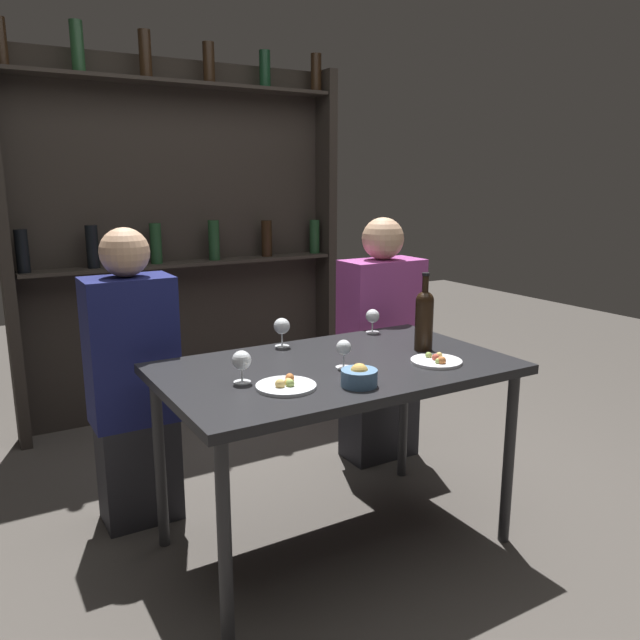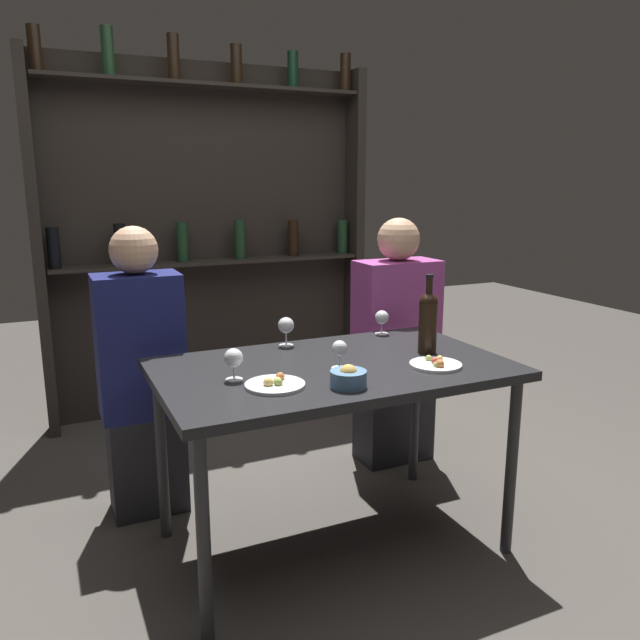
{
  "view_description": "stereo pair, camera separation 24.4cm",
  "coord_description": "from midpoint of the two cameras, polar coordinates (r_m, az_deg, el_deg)",
  "views": [
    {
      "loc": [
        -1.21,
        -1.94,
        1.44
      ],
      "look_at": [
        0.0,
        0.12,
        0.91
      ],
      "focal_mm": 35.0,
      "sensor_mm": 36.0,
      "label": 1
    },
    {
      "loc": [
        -0.99,
        -2.05,
        1.44
      ],
      "look_at": [
        0.0,
        0.12,
        0.91
      ],
      "focal_mm": 35.0,
      "sensor_mm": 36.0,
      "label": 2
    }
  ],
  "objects": [
    {
      "name": "food_plate_1",
      "position": [
        2.12,
        -6.44,
        -6.02
      ],
      "size": [
        0.21,
        0.21,
        0.04
      ],
      "color": "silver",
      "rests_on": "dining_table"
    },
    {
      "name": "wine_rack_wall",
      "position": [
        3.93,
        -14.25,
        7.83
      ],
      "size": [
        2.02,
        0.21,
        2.25
      ],
      "color": "#28231E",
      "rests_on": "ground_plane"
    },
    {
      "name": "wine_bottle",
      "position": [
        2.56,
        6.84,
        0.22
      ],
      "size": [
        0.07,
        0.07,
        0.32
      ],
      "color": "black",
      "rests_on": "dining_table"
    },
    {
      "name": "dining_table",
      "position": [
        2.4,
        -1.47,
        -5.63
      ],
      "size": [
        1.33,
        0.8,
        0.76
      ],
      "color": "black",
      "rests_on": "ground_plane"
    },
    {
      "name": "food_plate_0",
      "position": [
        2.41,
        7.78,
        -3.76
      ],
      "size": [
        0.2,
        0.2,
        0.04
      ],
      "color": "white",
      "rests_on": "dining_table"
    },
    {
      "name": "wine_glass_0",
      "position": [
        2.62,
        -6.18,
        -0.68
      ],
      "size": [
        0.07,
        0.07,
        0.12
      ],
      "color": "silver",
      "rests_on": "dining_table"
    },
    {
      "name": "wine_glass_2",
      "position": [
        2.85,
        2.4,
        0.25
      ],
      "size": [
        0.06,
        0.06,
        0.11
      ],
      "color": "silver",
      "rests_on": "dining_table"
    },
    {
      "name": "seated_person_left",
      "position": [
        2.76,
        -19.14,
        -5.82
      ],
      "size": [
        0.35,
        0.22,
        1.26
      ],
      "color": "#26262B",
      "rests_on": "ground_plane"
    },
    {
      "name": "snack_bowl",
      "position": [
        2.12,
        0.31,
        -5.25
      ],
      "size": [
        0.13,
        0.13,
        0.08
      ],
      "color": "#4C7299",
      "rests_on": "dining_table"
    },
    {
      "name": "wine_glass_1",
      "position": [
        2.18,
        -10.39,
        -3.78
      ],
      "size": [
        0.07,
        0.07,
        0.11
      ],
      "color": "silver",
      "rests_on": "dining_table"
    },
    {
      "name": "ground_plane",
      "position": [
        2.69,
        -1.39,
        -19.69
      ],
      "size": [
        10.0,
        10.0,
        0.0
      ],
      "primitive_type": "plane",
      "color": "#47423D"
    },
    {
      "name": "wine_glass_3",
      "position": [
        2.31,
        -0.93,
        -2.72
      ],
      "size": [
        0.06,
        0.06,
        0.11
      ],
      "color": "silver",
      "rests_on": "dining_table"
    },
    {
      "name": "seated_person_right",
      "position": [
        3.23,
        3.41,
        -2.52
      ],
      "size": [
        0.41,
        0.22,
        1.26
      ],
      "color": "#26262B",
      "rests_on": "ground_plane"
    }
  ]
}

